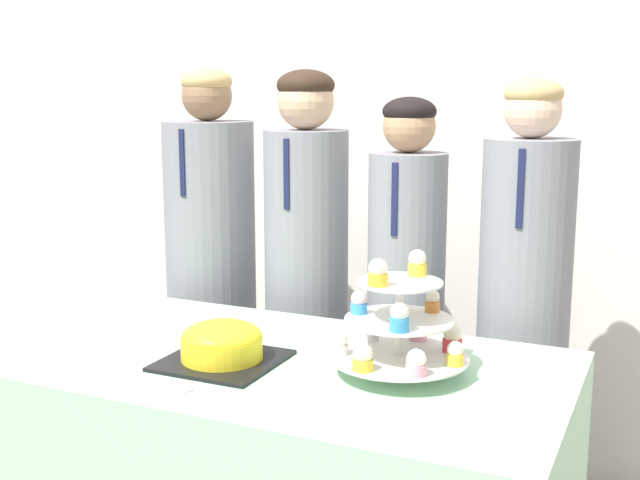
{
  "coord_description": "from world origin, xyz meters",
  "views": [
    {
      "loc": [
        0.93,
        -1.32,
        1.43
      ],
      "look_at": [
        0.13,
        0.43,
        1.07
      ],
      "focal_mm": 45.0,
      "sensor_mm": 36.0,
      "label": 1
    }
  ],
  "objects_px": {
    "cupcake_stand": "(399,327)",
    "student_3": "(522,337)",
    "cake_knife": "(191,394)",
    "student_1": "(306,304)",
    "round_cake": "(222,344)",
    "student_0": "(212,296)",
    "student_2": "(405,328)"
  },
  "relations": [
    {
      "from": "cupcake_stand",
      "to": "student_3",
      "type": "relative_size",
      "value": 0.23
    },
    {
      "from": "cake_knife",
      "to": "student_1",
      "type": "height_order",
      "value": "student_1"
    },
    {
      "from": "round_cake",
      "to": "student_0",
      "type": "xyz_separation_m",
      "value": [
        -0.49,
        0.73,
        -0.1
      ]
    },
    {
      "from": "round_cake",
      "to": "cupcake_stand",
      "type": "distance_m",
      "value": 0.45
    },
    {
      "from": "student_0",
      "to": "cupcake_stand",
      "type": "bearing_deg",
      "value": -34.29
    },
    {
      "from": "round_cake",
      "to": "student_3",
      "type": "height_order",
      "value": "student_3"
    },
    {
      "from": "round_cake",
      "to": "student_1",
      "type": "xyz_separation_m",
      "value": [
        -0.11,
        0.73,
        -0.09
      ]
    },
    {
      "from": "cupcake_stand",
      "to": "student_3",
      "type": "distance_m",
      "value": 0.67
    },
    {
      "from": "student_1",
      "to": "student_2",
      "type": "bearing_deg",
      "value": -0.0
    },
    {
      "from": "student_0",
      "to": "student_3",
      "type": "bearing_deg",
      "value": -0.0
    },
    {
      "from": "student_2",
      "to": "student_0",
      "type": "bearing_deg",
      "value": 180.0
    },
    {
      "from": "student_2",
      "to": "cupcake_stand",
      "type": "bearing_deg",
      "value": -72.92
    },
    {
      "from": "round_cake",
      "to": "cake_knife",
      "type": "height_order",
      "value": "round_cake"
    },
    {
      "from": "student_0",
      "to": "student_3",
      "type": "xyz_separation_m",
      "value": [
        1.09,
        -0.0,
        -0.01
      ]
    },
    {
      "from": "cupcake_stand",
      "to": "student_1",
      "type": "bearing_deg",
      "value": 130.96
    },
    {
      "from": "round_cake",
      "to": "student_1",
      "type": "distance_m",
      "value": 0.74
    },
    {
      "from": "student_0",
      "to": "student_3",
      "type": "distance_m",
      "value": 1.09
    },
    {
      "from": "cupcake_stand",
      "to": "student_0",
      "type": "bearing_deg",
      "value": 145.71
    },
    {
      "from": "student_2",
      "to": "student_3",
      "type": "distance_m",
      "value": 0.37
    },
    {
      "from": "cake_knife",
      "to": "cupcake_stand",
      "type": "distance_m",
      "value": 0.51
    },
    {
      "from": "round_cake",
      "to": "student_2",
      "type": "distance_m",
      "value": 0.77
    },
    {
      "from": "cupcake_stand",
      "to": "student_3",
      "type": "bearing_deg",
      "value": 74.12
    },
    {
      "from": "student_2",
      "to": "round_cake",
      "type": "bearing_deg",
      "value": -108.02
    },
    {
      "from": "student_2",
      "to": "student_3",
      "type": "bearing_deg",
      "value": 0.0
    },
    {
      "from": "cupcake_stand",
      "to": "student_1",
      "type": "height_order",
      "value": "student_1"
    },
    {
      "from": "cupcake_stand",
      "to": "student_0",
      "type": "height_order",
      "value": "student_0"
    },
    {
      "from": "round_cake",
      "to": "student_3",
      "type": "relative_size",
      "value": 0.19
    },
    {
      "from": "cake_knife",
      "to": "student_3",
      "type": "relative_size",
      "value": 0.16
    },
    {
      "from": "student_0",
      "to": "round_cake",
      "type": "bearing_deg",
      "value": -56.12
    },
    {
      "from": "student_3",
      "to": "cupcake_stand",
      "type": "bearing_deg",
      "value": -105.88
    },
    {
      "from": "cupcake_stand",
      "to": "student_2",
      "type": "height_order",
      "value": "student_2"
    },
    {
      "from": "round_cake",
      "to": "cake_knife",
      "type": "relative_size",
      "value": 1.16
    }
  ]
}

